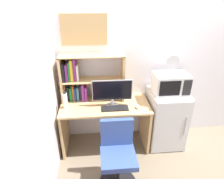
{
  "coord_description": "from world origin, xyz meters",
  "views": [
    {
      "loc": [
        -1.01,
        -2.79,
        2.22
      ],
      "look_at": [
        -0.8,
        -0.34,
        1.02
      ],
      "focal_mm": 31.29,
      "sensor_mm": 36.0,
      "label": 1
    }
  ],
  "objects_px": {
    "keyboard": "(115,108)",
    "desk_fan": "(172,63)",
    "computer_mouse": "(138,107)",
    "monitor": "(112,91)",
    "wall_corkboard": "(84,30)",
    "microwave": "(171,83)",
    "desk_chair": "(118,159)",
    "water_bottle": "(65,101)",
    "hutch_bookshelf": "(82,78)",
    "mini_fridge": "(166,118)"
  },
  "relations": [
    {
      "from": "monitor",
      "to": "mini_fridge",
      "type": "distance_m",
      "value": 1.01
    },
    {
      "from": "mini_fridge",
      "to": "desk_chair",
      "type": "relative_size",
      "value": 1.03
    },
    {
      "from": "keyboard",
      "to": "desk_chair",
      "type": "distance_m",
      "value": 0.68
    },
    {
      "from": "keyboard",
      "to": "microwave",
      "type": "xyz_separation_m",
      "value": [
        0.82,
        0.16,
        0.28
      ]
    },
    {
      "from": "monitor",
      "to": "wall_corkboard",
      "type": "distance_m",
      "value": 0.93
    },
    {
      "from": "microwave",
      "to": "desk_chair",
      "type": "height_order",
      "value": "microwave"
    },
    {
      "from": "computer_mouse",
      "to": "desk_fan",
      "type": "xyz_separation_m",
      "value": [
        0.48,
        0.15,
        0.58
      ]
    },
    {
      "from": "hutch_bookshelf",
      "to": "monitor",
      "type": "height_order",
      "value": "hutch_bookshelf"
    },
    {
      "from": "computer_mouse",
      "to": "mini_fridge",
      "type": "relative_size",
      "value": 0.12
    },
    {
      "from": "computer_mouse",
      "to": "desk_chair",
      "type": "bearing_deg",
      "value": -121.12
    },
    {
      "from": "mini_fridge",
      "to": "microwave",
      "type": "relative_size",
      "value": 1.88
    },
    {
      "from": "computer_mouse",
      "to": "desk_fan",
      "type": "height_order",
      "value": "desk_fan"
    },
    {
      "from": "desk_chair",
      "to": "wall_corkboard",
      "type": "xyz_separation_m",
      "value": [
        -0.37,
        1.01,
        1.38
      ]
    },
    {
      "from": "water_bottle",
      "to": "wall_corkboard",
      "type": "relative_size",
      "value": 0.39
    },
    {
      "from": "desk_fan",
      "to": "monitor",
      "type": "bearing_deg",
      "value": -175.93
    },
    {
      "from": "microwave",
      "to": "wall_corkboard",
      "type": "xyz_separation_m",
      "value": [
        -1.21,
        0.29,
        0.72
      ]
    },
    {
      "from": "microwave",
      "to": "desk_chair",
      "type": "xyz_separation_m",
      "value": [
        -0.84,
        -0.72,
        -0.66
      ]
    },
    {
      "from": "mini_fridge",
      "to": "water_bottle",
      "type": "bearing_deg",
      "value": -177.44
    },
    {
      "from": "computer_mouse",
      "to": "microwave",
      "type": "distance_m",
      "value": 0.59
    },
    {
      "from": "computer_mouse",
      "to": "wall_corkboard",
      "type": "bearing_deg",
      "value": 148.04
    },
    {
      "from": "microwave",
      "to": "water_bottle",
      "type": "bearing_deg",
      "value": -177.33
    },
    {
      "from": "computer_mouse",
      "to": "monitor",
      "type": "bearing_deg",
      "value": 165.91
    },
    {
      "from": "keyboard",
      "to": "desk_fan",
      "type": "height_order",
      "value": "desk_fan"
    },
    {
      "from": "hutch_bookshelf",
      "to": "keyboard",
      "type": "bearing_deg",
      "value": -36.55
    },
    {
      "from": "computer_mouse",
      "to": "desk_chair",
      "type": "height_order",
      "value": "desk_chair"
    },
    {
      "from": "desk_chair",
      "to": "keyboard",
      "type": "bearing_deg",
      "value": 87.97
    },
    {
      "from": "computer_mouse",
      "to": "mini_fridge",
      "type": "xyz_separation_m",
      "value": [
        0.5,
        0.15,
        -0.33
      ]
    },
    {
      "from": "desk_fan",
      "to": "water_bottle",
      "type": "bearing_deg",
      "value": -177.52
    },
    {
      "from": "desk_fan",
      "to": "desk_chair",
      "type": "relative_size",
      "value": 0.32
    },
    {
      "from": "monitor",
      "to": "desk_fan",
      "type": "height_order",
      "value": "desk_fan"
    },
    {
      "from": "keyboard",
      "to": "desk_fan",
      "type": "relative_size",
      "value": 1.36
    },
    {
      "from": "water_bottle",
      "to": "desk_fan",
      "type": "bearing_deg",
      "value": 2.48
    },
    {
      "from": "hutch_bookshelf",
      "to": "water_bottle",
      "type": "xyz_separation_m",
      "value": [
        -0.23,
        -0.25,
        -0.22
      ]
    },
    {
      "from": "wall_corkboard",
      "to": "hutch_bookshelf",
      "type": "bearing_deg",
      "value": -120.67
    },
    {
      "from": "monitor",
      "to": "desk_fan",
      "type": "bearing_deg",
      "value": 4.07
    },
    {
      "from": "mini_fridge",
      "to": "microwave",
      "type": "distance_m",
      "value": 0.6
    },
    {
      "from": "monitor",
      "to": "desk_fan",
      "type": "relative_size",
      "value": 2.02
    },
    {
      "from": "monitor",
      "to": "microwave",
      "type": "height_order",
      "value": "microwave"
    },
    {
      "from": "monitor",
      "to": "microwave",
      "type": "relative_size",
      "value": 1.16
    },
    {
      "from": "keyboard",
      "to": "mini_fridge",
      "type": "bearing_deg",
      "value": 10.61
    },
    {
      "from": "hutch_bookshelf",
      "to": "wall_corkboard",
      "type": "height_order",
      "value": "wall_corkboard"
    },
    {
      "from": "mini_fridge",
      "to": "wall_corkboard",
      "type": "bearing_deg",
      "value": 166.41
    },
    {
      "from": "microwave",
      "to": "wall_corkboard",
      "type": "bearing_deg",
      "value": 166.54
    },
    {
      "from": "microwave",
      "to": "wall_corkboard",
      "type": "height_order",
      "value": "wall_corkboard"
    },
    {
      "from": "monitor",
      "to": "mini_fridge",
      "type": "xyz_separation_m",
      "value": [
        0.85,
        0.06,
        -0.54
      ]
    },
    {
      "from": "monitor",
      "to": "desk_fan",
      "type": "xyz_separation_m",
      "value": [
        0.83,
        0.06,
        0.37
      ]
    },
    {
      "from": "desk_fan",
      "to": "computer_mouse",
      "type": "bearing_deg",
      "value": -162.92
    },
    {
      "from": "mini_fridge",
      "to": "desk_chair",
      "type": "xyz_separation_m",
      "value": [
        -0.84,
        -0.72,
        -0.06
      ]
    },
    {
      "from": "keyboard",
      "to": "desk_fan",
      "type": "bearing_deg",
      "value": 10.64
    },
    {
      "from": "desk_fan",
      "to": "microwave",
      "type": "bearing_deg",
      "value": 17.5
    }
  ]
}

